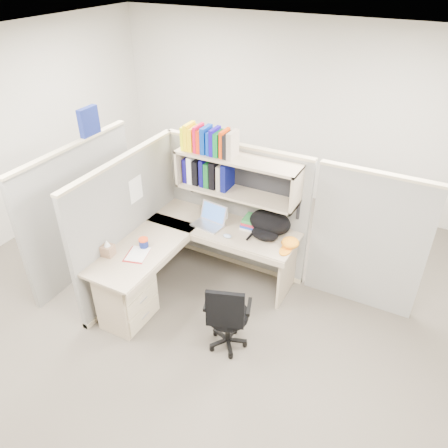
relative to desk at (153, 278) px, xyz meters
The scene contains 14 objects.
ground 0.66m from the desk, 35.01° to the left, with size 6.00×6.00×0.00m, color #3D362F.
room_shell 1.28m from the desk, 35.01° to the left, with size 6.00×6.00×6.00m.
cubicle 0.88m from the desk, 86.86° to the left, with size 3.79×1.84×1.95m.
desk is the anchor object (origin of this frame).
laptop 0.92m from the desk, 73.02° to the left, with size 0.34×0.34×0.25m, color silver, non-canonical shape.
backpack 1.38m from the desk, 44.97° to the left, with size 0.47×0.37×0.28m, color black, non-canonical shape.
orange_cap 1.53m from the desk, 34.38° to the left, with size 0.19×0.22×0.10m, color orange, non-canonical shape.
snack_canister 0.40m from the desk, 146.54° to the left, with size 0.10×0.10×0.10m.
tissue_box 0.59m from the desk, 155.44° to the right, with size 0.12×0.12×0.19m, color #936F53, non-canonical shape.
mouse 0.93m from the desk, 51.28° to the left, with size 0.10×0.07×0.04m, color #97AED6.
paper_cup 1.14m from the desk, 72.03° to the left, with size 0.07×0.07×0.10m, color white.
book_stack 1.27m from the desk, 55.97° to the left, with size 0.18×0.25×0.12m, color gray, non-canonical shape.
loose_paper 0.33m from the desk, 168.57° to the right, with size 0.20×0.27×0.00m, color white, non-canonical shape.
task_chair 0.99m from the desk, ahead, with size 0.50×0.46×0.87m.
Camera 1 is at (1.96, -3.16, 3.47)m, focal length 35.00 mm.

